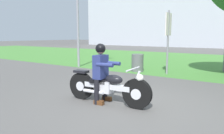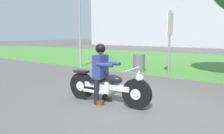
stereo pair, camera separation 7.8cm
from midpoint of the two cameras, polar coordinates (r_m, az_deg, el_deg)
ground at (r=5.19m, az=4.57°, el=-9.61°), size 120.00×120.00×0.00m
grass_verge at (r=14.18m, az=24.89°, el=1.12°), size 60.00×12.00×0.01m
motorcycle_lead at (r=5.07m, az=-0.82°, el=-5.26°), size 2.20×0.66×0.90m
rider_lead at (r=5.08m, az=-2.44°, el=-0.36°), size 0.57×0.49×1.42m
streetlight_pole at (r=11.19m, az=-8.04°, el=17.27°), size 0.96×0.20×5.30m
trash_can at (r=9.65m, az=7.43°, el=1.09°), size 0.53×0.53×0.78m
sign_banner at (r=9.10m, az=15.37°, el=8.85°), size 0.08×0.60×2.60m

